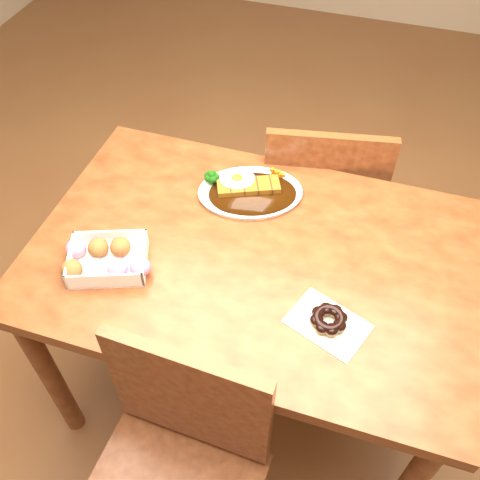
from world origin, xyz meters
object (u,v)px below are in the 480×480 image
(chair_far, at_px, (319,200))
(katsu_curry_plate, at_px, (248,190))
(chair_near, at_px, (175,478))
(pon_de_ring, at_px, (329,320))
(table, at_px, (252,275))
(donut_box, at_px, (106,259))

(chair_far, bearing_deg, katsu_curry_plate, 49.70)
(chair_near, xyz_separation_m, katsu_curry_plate, (-0.04, 0.75, 0.29))
(chair_near, height_order, pon_de_ring, chair_near)
(pon_de_ring, bearing_deg, katsu_curry_plate, 130.03)
(table, bearing_deg, pon_de_ring, -33.90)
(katsu_curry_plate, bearing_deg, chair_far, 60.52)
(pon_de_ring, bearing_deg, donut_box, 179.89)
(chair_far, height_order, pon_de_ring, chair_far)
(chair_near, bearing_deg, katsu_curry_plate, 95.89)
(katsu_curry_plate, bearing_deg, chair_near, -86.64)
(katsu_curry_plate, distance_m, donut_box, 0.47)
(katsu_curry_plate, height_order, pon_de_ring, katsu_curry_plate)
(chair_far, distance_m, chair_near, 1.08)
(table, bearing_deg, chair_near, -93.69)
(donut_box, bearing_deg, chair_far, 56.86)
(chair_near, relative_size, donut_box, 3.56)
(chair_near, distance_m, pon_de_ring, 0.55)
(chair_near, xyz_separation_m, pon_de_ring, (0.27, 0.37, 0.29))
(katsu_curry_plate, bearing_deg, donut_box, -126.00)
(chair_near, bearing_deg, pon_de_ring, 56.29)
(chair_far, distance_m, pon_de_ring, 0.77)
(chair_far, distance_m, donut_box, 0.88)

